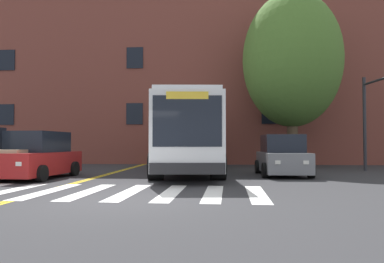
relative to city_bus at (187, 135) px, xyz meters
name	(u,v)px	position (x,y,z in m)	size (l,w,h in m)	color
ground_plane	(120,200)	(-0.83, -8.53, -1.77)	(120.00, 120.00, 0.00)	#303033
crosswalk	(109,192)	(-1.54, -7.10, -1.77)	(8.72, 3.79, 0.01)	white
lane_line_yellow_inner	(144,164)	(-3.46, 6.90, -1.77)	(0.12, 36.00, 0.01)	gold
lane_line_yellow_outer	(146,164)	(-3.30, 6.90, -1.77)	(0.12, 36.00, 0.01)	gold
city_bus	(187,135)	(0.00, 0.00, 0.00)	(3.55, 11.72, 3.24)	white
car_red_near_lane	(38,157)	(-5.49, -3.31, -0.94)	(2.17, 4.23, 1.82)	#AD1E1E
car_grey_far_lane	(282,157)	(4.17, -1.29, -0.98)	(2.07, 3.79, 1.72)	slate
car_silver_behind_bus	(196,151)	(-0.18, 9.03, -0.97)	(2.31, 4.06, 1.75)	#B7BABF
traffic_light_near_corner	(383,103)	(8.91, 0.08, 1.42)	(0.65, 4.00, 4.66)	#28282D
street_tree_curbside_large	(292,60)	(5.57, 3.82, 4.26)	(5.99, 6.17, 9.83)	brown
building_facade	(204,74)	(0.34, 10.66, 4.85)	(33.03, 7.81, 13.24)	brown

